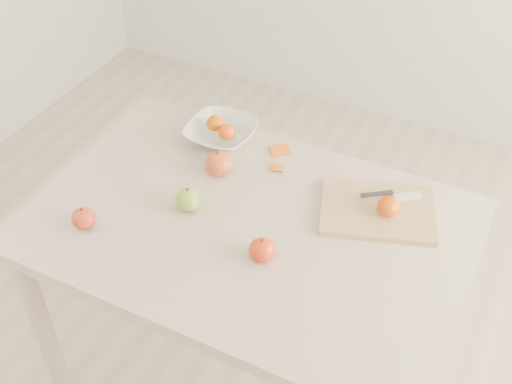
% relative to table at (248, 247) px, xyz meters
% --- Properties ---
extents(ground, '(3.50, 3.50, 0.00)m').
position_rel_table_xyz_m(ground, '(0.00, 0.00, -0.65)').
color(ground, '#C6B293').
rests_on(ground, ground).
extents(table, '(1.20, 0.80, 0.75)m').
position_rel_table_xyz_m(table, '(0.00, 0.00, 0.00)').
color(table, '#C7B097').
rests_on(table, ground).
extents(cutting_board, '(0.37, 0.32, 0.02)m').
position_rel_table_xyz_m(cutting_board, '(0.31, 0.19, 0.11)').
color(cutting_board, tan).
rests_on(cutting_board, table).
extents(board_tangerine, '(0.06, 0.06, 0.05)m').
position_rel_table_xyz_m(board_tangerine, '(0.34, 0.18, 0.14)').
color(board_tangerine, '#CB4207').
rests_on(board_tangerine, cutting_board).
extents(fruit_bowl, '(0.22, 0.22, 0.05)m').
position_rel_table_xyz_m(fruit_bowl, '(-0.25, 0.30, 0.13)').
color(fruit_bowl, white).
rests_on(fruit_bowl, table).
extents(bowl_tangerine_near, '(0.06, 0.06, 0.05)m').
position_rel_table_xyz_m(bowl_tangerine_near, '(-0.27, 0.31, 0.15)').
color(bowl_tangerine_near, '#D06307').
rests_on(bowl_tangerine_near, fruit_bowl).
extents(bowl_tangerine_far, '(0.05, 0.05, 0.05)m').
position_rel_table_xyz_m(bowl_tangerine_far, '(-0.22, 0.28, 0.15)').
color(bowl_tangerine_far, '#D44C07').
rests_on(bowl_tangerine_far, fruit_bowl).
extents(orange_peel_a, '(0.07, 0.07, 0.01)m').
position_rel_table_xyz_m(orange_peel_a, '(-0.05, 0.32, 0.10)').
color(orange_peel_a, '#CA5A0E').
rests_on(orange_peel_a, table).
extents(orange_peel_b, '(0.05, 0.04, 0.01)m').
position_rel_table_xyz_m(orange_peel_b, '(-0.03, 0.24, 0.10)').
color(orange_peel_b, '#D3630E').
rests_on(orange_peel_b, table).
extents(paring_knife, '(0.16, 0.09, 0.01)m').
position_rel_table_xyz_m(paring_knife, '(0.35, 0.26, 0.12)').
color(paring_knife, silver).
rests_on(paring_knife, cutting_board).
extents(apple_green, '(0.07, 0.07, 0.07)m').
position_rel_table_xyz_m(apple_green, '(-0.17, -0.03, 0.13)').
color(apple_green, olive).
rests_on(apple_green, table).
extents(apple_red_e, '(0.07, 0.07, 0.06)m').
position_rel_table_xyz_m(apple_red_e, '(0.09, -0.10, 0.13)').
color(apple_red_e, '#931507').
rests_on(apple_red_e, table).
extents(apple_red_d, '(0.07, 0.07, 0.06)m').
position_rel_table_xyz_m(apple_red_d, '(-0.39, -0.21, 0.13)').
color(apple_red_d, '#970504').
rests_on(apple_red_d, table).
extents(apple_red_a, '(0.08, 0.08, 0.07)m').
position_rel_table_xyz_m(apple_red_a, '(-0.18, 0.15, 0.14)').
color(apple_red_a, maroon).
rests_on(apple_red_a, table).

